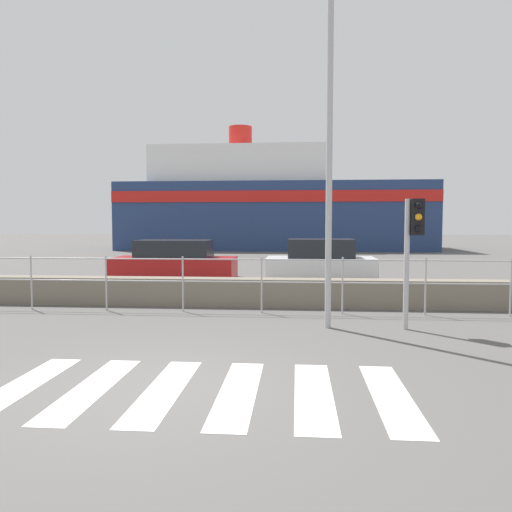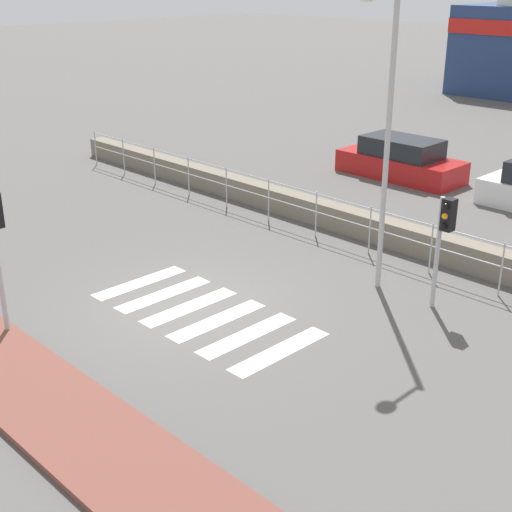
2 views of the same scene
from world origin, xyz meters
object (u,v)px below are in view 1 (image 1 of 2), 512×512
(ferry_boat, at_px, (268,207))
(parked_car_red, at_px, (175,262))
(streetlamp, at_px, (330,115))
(traffic_light_far, at_px, (413,234))
(parked_car_white, at_px, (320,262))

(ferry_boat, relative_size, parked_car_red, 5.22)
(ferry_boat, bearing_deg, streetlamp, -84.53)
(traffic_light_far, relative_size, parked_car_white, 0.65)
(parked_car_red, bearing_deg, parked_car_white, 0.00)
(traffic_light_far, distance_m, parked_car_red, 10.54)
(streetlamp, bearing_deg, ferry_boat, 95.47)
(ferry_boat, xyz_separation_m, parked_car_red, (-2.18, -21.31, -2.65))
(parked_car_white, bearing_deg, streetlamp, -91.60)
(ferry_boat, height_order, parked_car_red, ferry_boat)
(streetlamp, distance_m, ferry_boat, 29.77)
(traffic_light_far, relative_size, ferry_boat, 0.11)
(ferry_boat, bearing_deg, parked_car_white, -81.80)
(streetlamp, relative_size, parked_car_red, 1.48)
(traffic_light_far, distance_m, streetlamp, 2.70)
(traffic_light_far, height_order, streetlamp, streetlamp)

